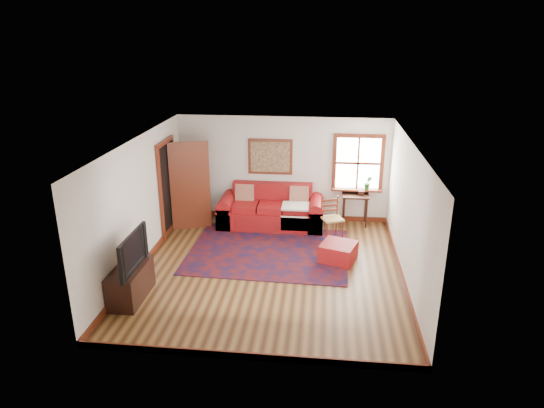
# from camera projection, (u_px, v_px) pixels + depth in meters

# --- Properties ---
(ground) EXTENTS (5.50, 5.50, 0.00)m
(ground) POSITION_uv_depth(u_px,v_px,m) (270.00, 270.00, 9.35)
(ground) COLOR #3F2411
(ground) RESTS_ON ground
(room_envelope) EXTENTS (5.04, 5.54, 2.52)m
(room_envelope) POSITION_uv_depth(u_px,v_px,m) (270.00, 188.00, 8.81)
(room_envelope) COLOR silver
(room_envelope) RESTS_ON ground
(window) EXTENTS (1.18, 0.20, 1.38)m
(window) POSITION_uv_depth(u_px,v_px,m) (359.00, 169.00, 11.25)
(window) COLOR white
(window) RESTS_ON ground
(doorway) EXTENTS (0.89, 1.08, 2.14)m
(doorway) POSITION_uv_depth(u_px,v_px,m) (181.00, 185.00, 10.89)
(doorway) COLOR black
(doorway) RESTS_ON ground
(framed_artwork) EXTENTS (1.05, 0.07, 0.85)m
(framed_artwork) POSITION_uv_depth(u_px,v_px,m) (270.00, 157.00, 11.40)
(framed_artwork) COLOR maroon
(framed_artwork) RESTS_ON ground
(persian_rug) EXTENTS (3.33, 2.70, 0.02)m
(persian_rug) POSITION_uv_depth(u_px,v_px,m) (269.00, 251.00, 10.12)
(persian_rug) COLOR #55100C
(persian_rug) RESTS_ON ground
(red_leather_sofa) EXTENTS (2.44, 1.01, 0.95)m
(red_leather_sofa) POSITION_uv_depth(u_px,v_px,m) (271.00, 212.00, 11.40)
(red_leather_sofa) COLOR maroon
(red_leather_sofa) RESTS_ON ground
(red_ottoman) EXTENTS (0.82, 0.82, 0.37)m
(red_ottoman) POSITION_uv_depth(u_px,v_px,m) (338.00, 252.00, 9.67)
(red_ottoman) COLOR maroon
(red_ottoman) RESTS_ON ground
(side_table) EXTENTS (0.62, 0.46, 0.74)m
(side_table) POSITION_uv_depth(u_px,v_px,m) (355.00, 200.00, 11.33)
(side_table) COLOR black
(side_table) RESTS_ON ground
(ladder_back_chair) EXTENTS (0.55, 0.54, 0.92)m
(ladder_back_chair) POSITION_uv_depth(u_px,v_px,m) (331.00, 216.00, 10.66)
(ladder_back_chair) COLOR tan
(ladder_back_chair) RESTS_ON ground
(media_cabinet) EXTENTS (0.48, 1.06, 0.59)m
(media_cabinet) POSITION_uv_depth(u_px,v_px,m) (131.00, 283.00, 8.27)
(media_cabinet) COLOR black
(media_cabinet) RESTS_ON ground
(television) EXTENTS (0.15, 1.13, 0.65)m
(television) POSITION_uv_depth(u_px,v_px,m) (127.00, 251.00, 8.01)
(television) COLOR black
(television) RESTS_ON media_cabinet
(candle_hurricane) EXTENTS (0.12, 0.12, 0.18)m
(candle_hurricane) POSITION_uv_depth(u_px,v_px,m) (139.00, 254.00, 8.45)
(candle_hurricane) COLOR silver
(candle_hurricane) RESTS_ON media_cabinet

